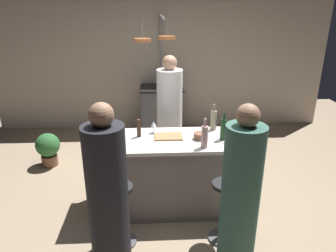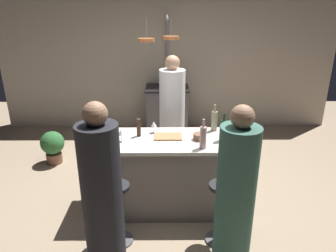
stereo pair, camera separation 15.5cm
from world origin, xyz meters
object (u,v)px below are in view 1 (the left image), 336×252
at_px(stove_range, 162,110).
at_px(mixing_bowl_blue, 229,128).
at_px(chef, 170,119).
at_px(bar_stool_left, 121,212).
at_px(guest_left, 108,202).
at_px(cutting_board, 168,136).
at_px(potted_plant, 48,147).
at_px(mixing_bowl_wooden, 200,136).
at_px(wine_bottle_white, 214,120).
at_px(pepper_mill, 139,128).
at_px(guest_right, 240,198).
at_px(wine_bottle_rose, 205,136).
at_px(wine_glass_near_right_guest, 154,125).
at_px(wine_glass_near_left_guest, 122,134).
at_px(bar_stool_right, 223,209).
at_px(wine_glass_by_chef, 229,134).
at_px(wine_bottle_red, 224,129).

distance_m(stove_range, mixing_bowl_blue, 2.41).
xyz_separation_m(chef, bar_stool_left, (-0.58, -1.59, -0.41)).
relative_size(guest_left, cutting_board, 5.14).
bearing_deg(stove_range, bar_stool_left, -99.45).
xyz_separation_m(potted_plant, mixing_bowl_wooden, (2.13, -1.18, 0.64)).
bearing_deg(wine_bottle_white, pepper_mill, -169.34).
xyz_separation_m(guest_right, wine_bottle_rose, (-0.21, 0.73, 0.28)).
distance_m(wine_glass_near_right_guest, wine_glass_near_left_guest, 0.44).
xyz_separation_m(bar_stool_right, wine_glass_near_left_guest, (-1.05, 0.55, 0.63)).
bearing_deg(mixing_bowl_wooden, guest_right, -77.18).
xyz_separation_m(pepper_mill, wine_bottle_white, (0.89, 0.17, 0.02)).
height_order(stove_range, wine_glass_by_chef, wine_glass_by_chef).
bearing_deg(wine_bottle_white, cutting_board, -159.56).
height_order(bar_stool_right, wine_glass_by_chef, wine_glass_by_chef).
height_order(guest_right, pepper_mill, guest_right).
relative_size(stove_range, mixing_bowl_blue, 6.17).
bearing_deg(wine_glass_by_chef, stove_range, 104.12).
distance_m(guest_left, wine_bottle_white, 1.71).
distance_m(guest_left, potted_plant, 2.52).
relative_size(bar_stool_right, guest_left, 0.41).
relative_size(wine_bottle_red, mixing_bowl_blue, 2.22).
bearing_deg(pepper_mill, guest_right, -49.51).
height_order(guest_right, wine_bottle_rose, guest_right).
distance_m(guest_right, wine_glass_near_right_guest, 1.40).
bearing_deg(potted_plant, mixing_bowl_wooden, -28.95).
bearing_deg(wine_bottle_rose, potted_plant, 146.70).
height_order(guest_right, wine_glass_by_chef, guest_right).
bearing_deg(wine_glass_by_chef, pepper_mill, 166.91).
bearing_deg(wine_bottle_rose, wine_glass_near_right_guest, 140.87).
distance_m(wine_bottle_red, mixing_bowl_blue, 0.29).
bearing_deg(wine_glass_near_right_guest, wine_bottle_white, 5.52).
distance_m(bar_stool_right, pepper_mill, 1.28).
height_order(pepper_mill, mixing_bowl_wooden, pepper_mill).
distance_m(wine_bottle_white, wine_glass_near_right_guest, 0.73).
bearing_deg(mixing_bowl_wooden, cutting_board, 169.15).
xyz_separation_m(guest_right, mixing_bowl_blue, (0.17, 1.18, 0.19)).
xyz_separation_m(chef, pepper_mill, (-0.40, -0.88, 0.22)).
bearing_deg(stove_range, chef, -87.49).
height_order(bar_stool_left, mixing_bowl_blue, mixing_bowl_blue).
height_order(bar_stool_right, wine_glass_near_left_guest, wine_glass_near_left_guest).
xyz_separation_m(pepper_mill, mixing_bowl_blue, (1.08, 0.12, -0.07)).
height_order(cutting_board, wine_glass_by_chef, wine_glass_by_chef).
xyz_separation_m(guest_right, mixing_bowl_wooden, (-0.22, 0.96, 0.19)).
height_order(wine_glass_near_right_guest, mixing_bowl_wooden, wine_glass_near_right_guest).
bearing_deg(wine_glass_by_chef, wine_bottle_rose, -159.81).
relative_size(cutting_board, mixing_bowl_blue, 2.22).
distance_m(wine_bottle_white, wine_glass_near_left_guest, 1.13).
distance_m(potted_plant, mixing_bowl_blue, 2.77).
relative_size(potted_plant, wine_glass_near_right_guest, 3.56).
xyz_separation_m(stove_range, guest_left, (-0.57, -3.45, 0.32)).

